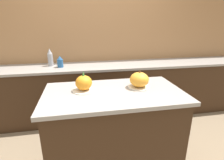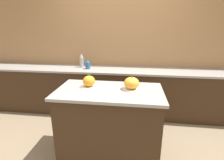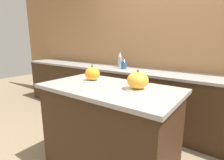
{
  "view_description": "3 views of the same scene",
  "coord_description": "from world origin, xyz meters",
  "px_view_note": "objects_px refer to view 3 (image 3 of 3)",
  "views": [
    {
      "loc": [
        -0.29,
        -1.47,
        1.56
      ],
      "look_at": [
        -0.02,
        -0.01,
        1.06
      ],
      "focal_mm": 28.0,
      "sensor_mm": 36.0,
      "label": 1
    },
    {
      "loc": [
        0.29,
        -1.96,
        1.69
      ],
      "look_at": [
        0.03,
        0.05,
        1.05
      ],
      "focal_mm": 28.0,
      "sensor_mm": 36.0,
      "label": 2
    },
    {
      "loc": [
        0.95,
        -1.24,
        1.35
      ],
      "look_at": [
        0.02,
        0.02,
        1.0
      ],
      "focal_mm": 28.0,
      "sensor_mm": 36.0,
      "label": 3
    }
  ],
  "objects_px": {
    "pumpkin_cake_left": "(92,74)",
    "pumpkin_cake_right": "(138,81)",
    "bottle_tall": "(120,60)",
    "bottle_short": "(124,64)"
  },
  "relations": [
    {
      "from": "pumpkin_cake_left",
      "to": "bottle_short",
      "type": "bearing_deg",
      "value": 106.0
    },
    {
      "from": "pumpkin_cake_left",
      "to": "bottle_tall",
      "type": "relative_size",
      "value": 0.83
    },
    {
      "from": "pumpkin_cake_right",
      "to": "bottle_short",
      "type": "distance_m",
      "value": 1.42
    },
    {
      "from": "pumpkin_cake_left",
      "to": "pumpkin_cake_right",
      "type": "xyz_separation_m",
      "value": [
        0.54,
        -0.01,
        0.0
      ]
    },
    {
      "from": "pumpkin_cake_right",
      "to": "bottle_short",
      "type": "xyz_separation_m",
      "value": [
        -0.85,
        1.13,
        -0.04
      ]
    },
    {
      "from": "bottle_tall",
      "to": "bottle_short",
      "type": "height_order",
      "value": "bottle_tall"
    },
    {
      "from": "pumpkin_cake_left",
      "to": "pumpkin_cake_right",
      "type": "bearing_deg",
      "value": -1.52
    },
    {
      "from": "pumpkin_cake_right",
      "to": "bottle_tall",
      "type": "xyz_separation_m",
      "value": [
        -1.01,
        1.24,
        0.01
      ]
    },
    {
      "from": "bottle_tall",
      "to": "pumpkin_cake_left",
      "type": "bearing_deg",
      "value": -68.95
    },
    {
      "from": "pumpkin_cake_left",
      "to": "bottle_short",
      "type": "relative_size",
      "value": 1.32
    }
  ]
}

